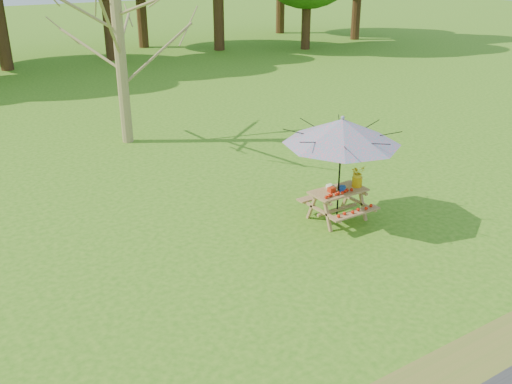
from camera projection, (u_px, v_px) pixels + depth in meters
ground at (170, 344)px, 8.30m from camera, size 120.00×120.00×0.00m
picnic_table at (338, 205)px, 12.03m from camera, size 1.20×1.32×0.67m
patio_umbrella at (342, 131)px, 11.40m from camera, size 2.71×2.71×2.27m
produce_bins at (336, 188)px, 11.85m from camera, size 0.33×0.43×0.13m
tomatoes_row at (339, 193)px, 11.67m from camera, size 0.77×0.13×0.07m
flower_bucket at (358, 175)px, 12.00m from camera, size 0.31×0.27×0.47m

